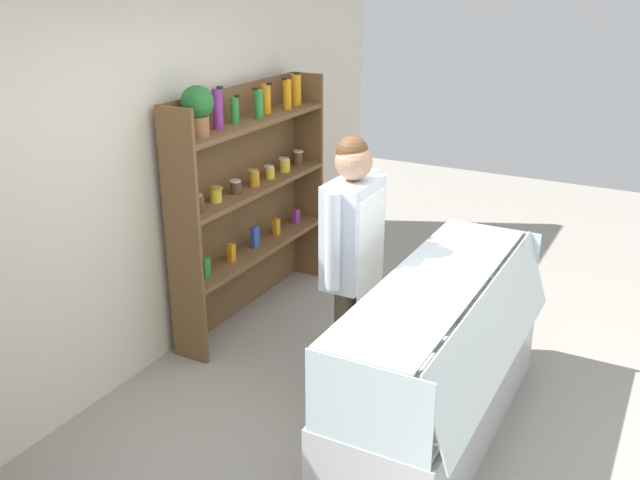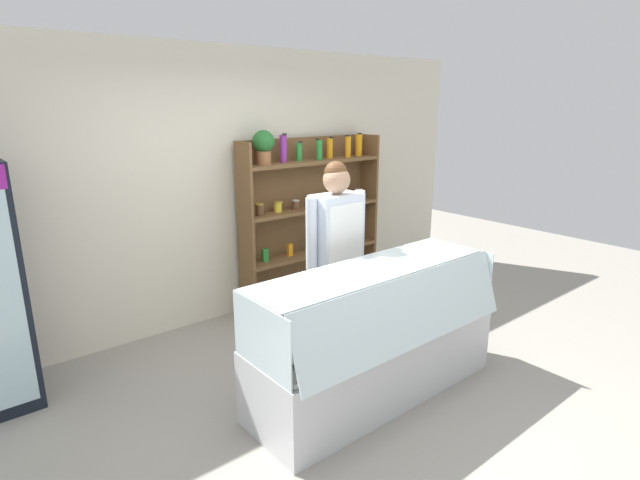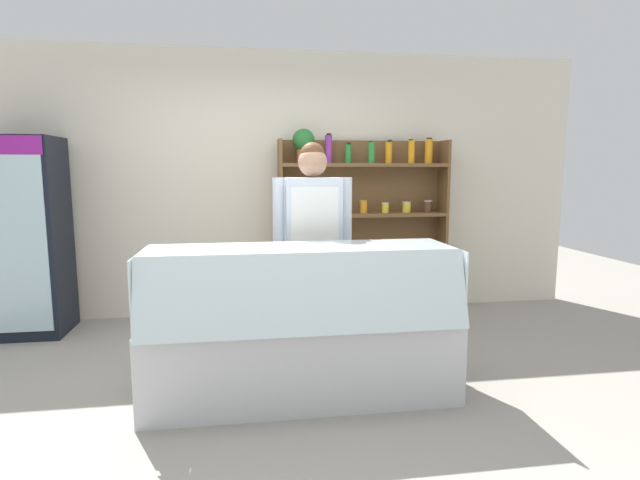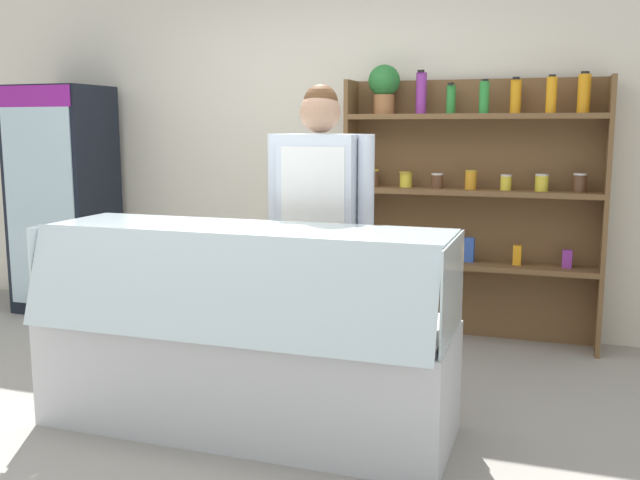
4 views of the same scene
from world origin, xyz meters
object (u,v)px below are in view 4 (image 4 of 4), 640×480
(deli_display_case, at_px, (245,366))
(shop_clerk, at_px, (320,211))
(shelving_unit, at_px, (466,191))
(drinks_fridge, at_px, (64,200))

(deli_display_case, distance_m, shop_clerk, 0.97)
(shelving_unit, relative_size, deli_display_case, 0.94)
(drinks_fridge, xyz_separation_m, shop_clerk, (2.52, -1.01, 0.12))
(drinks_fridge, distance_m, shop_clerk, 2.72)
(deli_display_case, bearing_deg, shelving_unit, 66.39)
(shelving_unit, relative_size, shop_clerk, 1.11)
(shop_clerk, bearing_deg, deli_display_case, -104.87)
(shelving_unit, xyz_separation_m, deli_display_case, (-0.82, -1.88, -0.74))
(drinks_fridge, xyz_separation_m, shelving_unit, (3.17, 0.22, 0.15))
(shop_clerk, bearing_deg, drinks_fridge, 158.11)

